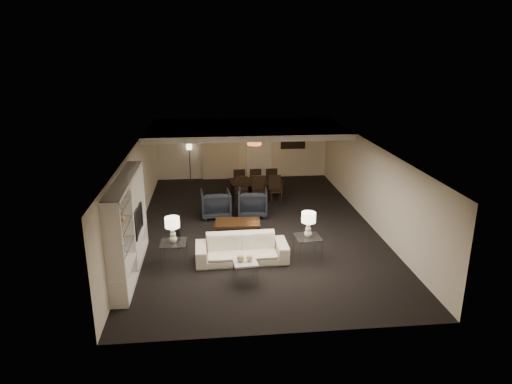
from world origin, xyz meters
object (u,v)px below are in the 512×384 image
at_px(table_lamp_right, 308,225).
at_px(vase_amber, 122,217).
at_px(sofa, 242,249).
at_px(chair_nm, 258,191).
at_px(side_table_left, 174,253).
at_px(table_lamp_left, 173,230).
at_px(armchair_right, 253,202).
at_px(marble_table, 245,272).
at_px(coffee_table, 238,229).
at_px(armchair_left, 216,204).
at_px(chair_nr, 276,190).
at_px(chair_nl, 241,191).
at_px(pendant_light, 254,142).
at_px(chair_fl, 239,181).
at_px(dining_table, 257,189).
at_px(floor_lamp, 190,163).
at_px(chair_fm, 255,180).
at_px(floor_speaker, 178,232).
at_px(chair_fr, 271,180).
at_px(vase_blue, 121,244).
at_px(television, 134,221).
at_px(side_table_right, 307,247).

height_order(table_lamp_right, vase_amber, vase_amber).
bearing_deg(sofa, chair_nm, 77.41).
distance_m(side_table_left, table_lamp_left, 0.63).
xyz_separation_m(armchair_right, marble_table, (-0.60, -4.40, -0.17)).
bearing_deg(vase_amber, coffee_table, 43.02).
bearing_deg(table_lamp_right, vase_amber, -168.14).
xyz_separation_m(armchair_left, chair_nr, (2.10, 1.10, 0.05)).
bearing_deg(vase_amber, chair_nl, 60.54).
xyz_separation_m(table_lamp_left, chair_nr, (3.20, 4.40, -0.44)).
distance_m(pendant_light, chair_fl, 1.56).
bearing_deg(dining_table, floor_lamp, 129.84).
relative_size(vase_amber, chair_fm, 0.18).
bearing_deg(floor_speaker, dining_table, 69.39).
bearing_deg(marble_table, chair_nl, 86.83).
bearing_deg(sofa, side_table_left, 179.01).
bearing_deg(chair_nm, chair_fr, 63.46).
xyz_separation_m(armchair_left, table_lamp_right, (2.30, -3.30, 0.49)).
height_order(sofa, vase_blue, vase_blue).
distance_m(armchair_left, side_table_left, 3.48).
relative_size(floor_speaker, chair_fm, 1.00).
xyz_separation_m(sofa, dining_table, (0.90, 5.05, -0.01)).
xyz_separation_m(sofa, vase_amber, (-2.71, -0.93, 1.31)).
bearing_deg(armchair_right, floor_lamp, -57.21).
bearing_deg(chair_nr, coffee_table, -121.47).
distance_m(armchair_left, table_lamp_left, 3.51).
xyz_separation_m(chair_nr, chair_fr, (-0.00, 1.30, 0.00)).
distance_m(chair_fl, chair_fm, 0.60).
xyz_separation_m(armchair_left, television, (-2.08, -2.97, 0.64)).
bearing_deg(marble_table, armchair_left, 97.77).
distance_m(chair_fr, floor_lamp, 3.56).
bearing_deg(chair_nl, floor_lamp, 126.89).
relative_size(pendant_light, dining_table, 0.28).
bearing_deg(vase_blue, table_lamp_left, 50.20).
bearing_deg(armchair_left, side_table_right, 120.96).
xyz_separation_m(vase_blue, floor_speaker, (1.07, 2.15, -0.66)).
relative_size(sofa, chair_fl, 2.41).
distance_m(sofa, marble_table, 1.10).
distance_m(sofa, armchair_right, 3.36).
relative_size(armchair_right, table_lamp_right, 1.44).
bearing_deg(table_lamp_right, coffee_table, 136.74).
height_order(armchair_right, side_table_right, armchair_right).
distance_m(chair_nr, chair_fl, 1.77).
bearing_deg(floor_lamp, table_lamp_right, -66.61).
bearing_deg(side_table_left, chair_nl, 65.53).
xyz_separation_m(armchair_right, chair_fr, (0.90, 2.40, 0.05)).
xyz_separation_m(table_lamp_left, vase_blue, (-1.01, -1.21, 0.22)).
bearing_deg(pendant_light, chair_nr, -66.95).
bearing_deg(chair_nl, marble_table, -87.07).
xyz_separation_m(armchair_left, side_table_right, (2.30, -3.30, -0.13)).
distance_m(sofa, table_lamp_left, 1.80).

